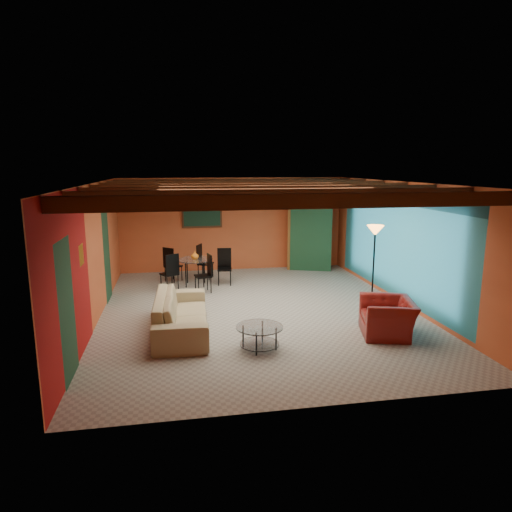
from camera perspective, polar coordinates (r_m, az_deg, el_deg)
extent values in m
cube|color=gray|center=(9.73, 0.21, -6.88)|extent=(6.50, 8.00, 0.01)
cube|color=silver|center=(9.25, 0.22, 9.21)|extent=(6.50, 8.00, 0.01)
cube|color=#C7562E|center=(13.31, -2.92, 4.02)|extent=(6.50, 0.02, 2.70)
cube|color=maroon|center=(9.38, -19.70, 0.27)|extent=(0.02, 8.00, 2.70)
cube|color=teal|center=(10.48, 17.98, 1.48)|extent=(0.02, 8.00, 2.70)
imported|color=#978661|center=(8.58, -9.37, -7.12)|extent=(1.03, 2.43, 0.70)
imported|color=maroon|center=(8.64, 16.23, -7.42)|extent=(1.12, 1.22, 0.66)
cube|color=brown|center=(13.52, 6.56, 2.65)|extent=(1.28, 0.92, 2.04)
cube|color=black|center=(13.15, -6.81, 5.18)|extent=(1.05, 0.03, 0.65)
imported|color=#26661E|center=(13.39, 6.68, 7.96)|extent=(0.51, 0.47, 0.47)
imported|color=orange|center=(11.64, -7.74, 1.35)|extent=(0.26, 0.26, 0.21)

